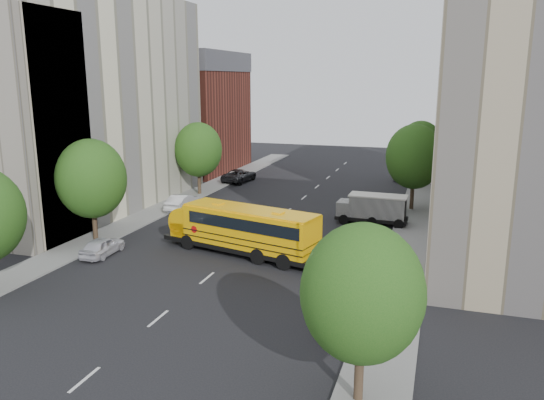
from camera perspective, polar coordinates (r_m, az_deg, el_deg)
The scene contains 23 objects.
ground at distance 40.59m, azimuth -2.27°, elevation -4.47°, with size 120.00×120.00×0.00m, color black.
sidewalk_left at distance 49.76m, azimuth -12.77°, elevation -1.43°, with size 3.00×80.00×0.12m, color slate.
sidewalk_right at distance 43.10m, azimuth 14.66°, elevation -3.77°, with size 3.00×80.00×0.12m, color slate.
lane_markings at distance 49.74m, azimuth 1.71°, elevation -1.18°, with size 0.15×64.00×0.01m, color silver.
building_left_cream at distance 52.77m, azimuth -18.95°, elevation 9.94°, with size 10.00×26.00×20.00m, color beige.
building_left_redbrick at distance 71.82m, azimuth -8.17°, elevation 8.33°, with size 10.00×15.00×13.00m, color maroon.
building_left_near at distance 44.88m, azimuth -26.83°, elevation 6.91°, with size 10.00×7.00×17.00m, color #B4A78C.
building_right_near at distance 32.35m, azimuth 26.03°, elevation 5.16°, with size 10.00×7.00×17.00m, color tan.
building_right_far at distance 56.59m, azimuth 22.82°, elevation 8.78°, with size 10.00×22.00×18.00m, color #B4A78C.
building_right_sidewall at distance 45.65m, azimuth 23.87°, elevation 7.91°, with size 10.10×0.30×18.00m, color brown.
street_tree_1 at distance 41.16m, azimuth -18.86°, elevation 2.18°, with size 5.12×5.12×7.90m.
street_tree_2 at distance 56.42m, azimuth -7.93°, elevation 5.38°, with size 4.99×4.99×7.71m.
street_tree_3 at distance 20.03m, azimuth 9.68°, elevation -9.88°, with size 4.61×4.61×7.11m.
street_tree_4 at distance 50.87m, azimuth 15.06°, elevation 4.52°, with size 5.25×5.25×8.10m.
street_tree_5 at distance 62.81m, azimuth 15.67°, elevation 5.68°, with size 4.86×4.86×7.51m.
school_bus at distance 37.37m, azimuth -3.42°, elevation -2.94°, with size 12.57×5.63×3.46m.
safari_truck at distance 45.86m, azimuth 10.76°, elevation -0.89°, with size 6.03×2.37×2.56m.
parked_car_0 at distance 39.11m, azimuth -17.79°, elevation -4.76°, with size 1.59×3.95×1.34m, color silver.
parked_car_1 at distance 50.69m, azimuth -9.61°, elevation -0.21°, with size 1.60×4.59×1.51m, color silver.
parked_car_2 at distance 63.81m, azimuth -3.53°, elevation 2.66°, with size 2.53×5.48×1.52m, color black.
parked_car_3 at distance 27.21m, azimuth 8.22°, elevation -12.09°, with size 1.97×4.84×1.40m, color maroon.
parked_car_4 at distance 49.80m, azimuth 12.87°, elevation -0.64°, with size 1.71×4.24×1.45m, color #373E61.
parked_car_5 at distance 67.03m, azimuth 13.72°, elevation 2.78°, with size 1.53×4.39×1.45m, color gray.
Camera 1 is at (13.45, -36.32, 12.17)m, focal length 35.00 mm.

